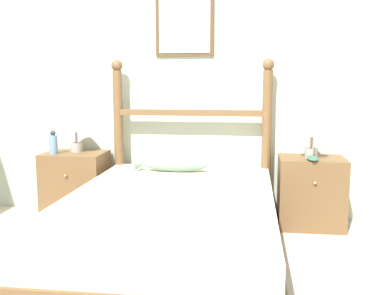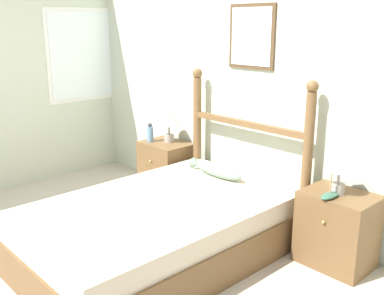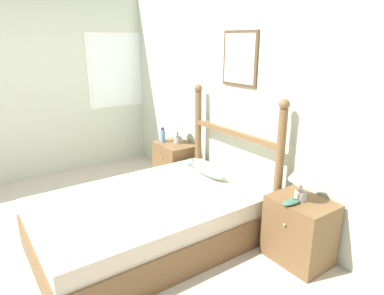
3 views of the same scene
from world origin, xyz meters
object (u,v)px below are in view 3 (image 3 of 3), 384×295
object	(u,v)px
nightstand_right	(300,230)
fish_pillow	(207,170)
nightstand_left	(175,164)
bottle	(163,135)
table_lamp_left	(177,125)
bed	(151,219)
table_lamp_right	(303,174)
model_boat	(292,201)

from	to	relation	value
nightstand_right	fish_pillow	xyz separation A→B (m)	(-1.11, -0.15, 0.23)
nightstand_left	bottle	xyz separation A→B (m)	(-0.14, -0.09, 0.37)
nightstand_right	table_lamp_left	world-z (taller)	table_lamp_left
bed	table_lamp_right	distance (m)	1.43
nightstand_left	model_boat	xyz separation A→B (m)	(1.97, -0.12, 0.30)
table_lamp_right	bottle	xyz separation A→B (m)	(-2.11, -0.07, -0.15)
bed	nightstand_right	xyz separation A→B (m)	(0.99, 0.89, 0.06)
table_lamp_right	bottle	size ratio (longest dim) A/B	1.67
table_lamp_right	table_lamp_left	bearing A→B (deg)	178.17
nightstand_left	bed	bearing A→B (deg)	-42.02
model_boat	bed	bearing A→B (deg)	-141.80
table_lamp_left	model_boat	xyz separation A→B (m)	(1.96, -0.17, -0.22)
nightstand_right	model_boat	distance (m)	0.33
bed	table_lamp_left	xyz separation A→B (m)	(-0.98, 0.93, 0.58)
fish_pillow	table_lamp_left	bearing A→B (deg)	167.43
nightstand_right	fish_pillow	bearing A→B (deg)	-172.24
nightstand_right	bottle	size ratio (longest dim) A/B	2.83
table_lamp_right	fish_pillow	distance (m)	1.14
bottle	fish_pillow	world-z (taller)	bottle
table_lamp_left	table_lamp_right	bearing A→B (deg)	-1.83
bed	nightstand_right	size ratio (longest dim) A/B	3.67
nightstand_left	table_lamp_right	distance (m)	2.03
nightstand_left	table_lamp_right	size ratio (longest dim) A/B	1.69
table_lamp_left	model_boat	size ratio (longest dim) A/B	1.67
bottle	bed	bearing A→B (deg)	-35.23
nightstand_left	table_lamp_left	size ratio (longest dim) A/B	1.69
nightstand_left	model_boat	distance (m)	1.99
nightstand_left	nightstand_right	bearing A→B (deg)	0.00
nightstand_right	bed	bearing A→B (deg)	-137.98
nightstand_right	model_boat	bearing A→B (deg)	-96.33
table_lamp_right	model_boat	xyz separation A→B (m)	(0.00, -0.10, -0.22)
nightstand_left	model_boat	bearing A→B (deg)	-3.60
nightstand_left	fish_pillow	xyz separation A→B (m)	(0.87, -0.15, 0.23)
bottle	table_lamp_right	bearing A→B (deg)	1.92
bed	table_lamp_right	bearing A→B (deg)	41.77
nightstand_right	table_lamp_left	bearing A→B (deg)	178.77
nightstand_right	model_boat	xyz separation A→B (m)	(-0.01, -0.12, 0.30)
fish_pillow	table_lamp_right	bearing A→B (deg)	6.82
bed	fish_pillow	distance (m)	0.80
nightstand_left	fish_pillow	size ratio (longest dim) A/B	0.97
table_lamp_right	nightstand_left	bearing A→B (deg)	179.41
model_boat	table_lamp_left	bearing A→B (deg)	175.16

